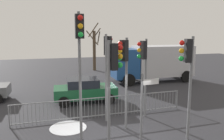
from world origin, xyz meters
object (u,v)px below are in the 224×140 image
Objects in this scene: traffic_light_foreground_right at (80,49)px; traffic_light_rear_right at (108,58)px; traffic_light_rear_left at (124,63)px; car_green_near at (85,90)px; delivery_truck at (153,62)px; traffic_light_foreground_left at (143,60)px; direction_sign_post at (143,104)px; traffic_light_mid_right at (188,65)px; traffic_light_mid_left at (113,72)px; bare_tree_left at (94,48)px.

traffic_light_rear_right is at bearing -130.11° from traffic_light_foreground_right.
car_green_near is (-1.05, 4.59, -2.24)m from traffic_light_rear_left.
traffic_light_foreground_right is 0.72× the size of delivery_truck.
traffic_light_foreground_left is 1.43× the size of direction_sign_post.
car_green_near is 0.54× the size of delivery_truck.
traffic_light_mid_right is at bearing -4.71° from traffic_light_rear_right.
traffic_light_foreground_left is at bearing 133.43° from traffic_light_mid_left.
car_green_near is (-0.64, 3.32, -2.34)m from traffic_light_rear_right.
traffic_light_rear_right is at bearing -11.89° from traffic_light_rear_left.
delivery_truck is (4.20, 7.79, -1.19)m from traffic_light_foreground_left.
traffic_light_foreground_right is at bearing 153.47° from direction_sign_post.
traffic_light_foreground_right reaches higher than traffic_light_rear_right.
traffic_light_foreground_right is (-1.56, -1.90, 0.61)m from traffic_light_rear_right.
traffic_light_rear_right is at bearing 159.92° from traffic_light_mid_left.
traffic_light_mid_right is 1.08× the size of car_green_near.
delivery_truck is (5.61, 9.01, -1.27)m from traffic_light_rear_left.
car_green_near is (-3.09, 6.21, -2.30)m from traffic_light_mid_right.
traffic_light_foreground_left is at bearing -91.63° from bare_tree_left.
traffic_light_rear_left is at bearing 63.93° from traffic_light_mid_right.
traffic_light_mid_right is 1.50× the size of direction_sign_post.
traffic_light_rear_left is at bearing -75.18° from car_green_near.
traffic_light_rear_left is 2.02m from direction_sign_post.
traffic_light_rear_right is 4.11m from car_green_near.
traffic_light_foreground_left is at bearing 60.90° from delivery_truck.
traffic_light_mid_right is at bearing 87.13° from traffic_light_mid_left.
bare_tree_left is (1.51, 17.46, 0.92)m from direction_sign_post.
traffic_light_mid_left is at bearing -166.18° from direction_sign_post.
traffic_light_mid_right reaches higher than direction_sign_post.
bare_tree_left is at bearing 77.79° from car_green_near.
traffic_light_foreground_left is 3.93m from traffic_light_foreground_right.
bare_tree_left is at bearing -13.24° from traffic_light_foreground_left.
traffic_light_foreground_right is at bearing 77.84° from traffic_light_rear_left.
traffic_light_foreground_right is at bearing -84.50° from traffic_light_rear_right.
direction_sign_post is at bearing 94.90° from traffic_light_mid_right.
traffic_light_foreground_left is 1.04× the size of car_green_near.
traffic_light_foreground_right is 1.32× the size of car_green_near.
traffic_light_rear_left is 16.17m from bare_tree_left.
traffic_light_mid_right is at bearing 70.71° from delivery_truck.
traffic_light_foreground_right is at bearing -153.74° from traffic_light_mid_left.
traffic_light_rear_left is (-2.04, 1.62, -0.06)m from traffic_light_mid_right.
car_green_near is at bearing 145.94° from traffic_light_rear_right.
traffic_light_mid_left is 12.88m from delivery_truck.
traffic_light_rear_left is 0.58× the size of delivery_truck.
traffic_light_rear_right is 9.90m from delivery_truck.
traffic_light_rear_left is 5.21m from car_green_near.
traffic_light_foreground_right reaches higher than delivery_truck.
traffic_light_rear_right is 1.01× the size of traffic_light_mid_right.
traffic_light_mid_right is 11.30m from delivery_truck.
traffic_light_foreground_right reaches higher than traffic_light_foreground_left.
traffic_light_foreground_right is at bearing -102.83° from bare_tree_left.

